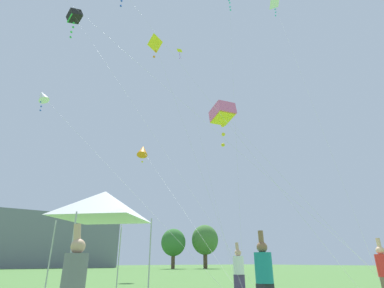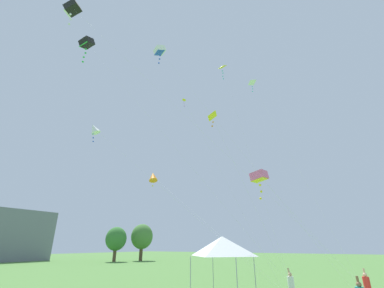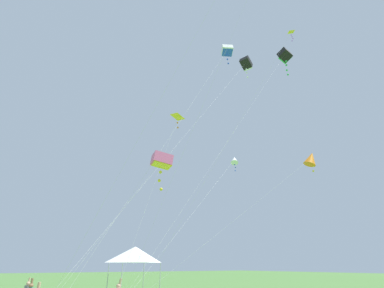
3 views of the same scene
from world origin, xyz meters
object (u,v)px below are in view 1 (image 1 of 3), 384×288
(person_teal_shirt, at_px, (264,276))
(kite_white_delta_7, at_px, (275,5))
(person_white_shirt, at_px, (239,270))
(person_grey_shirt, at_px, (73,286))
(kite_pink_box_3, at_px, (223,114))
(kite_white_diamond_8, at_px, (43,96))
(festival_tent, at_px, (104,205))
(kite_yellow_delta_9, at_px, (181,55))
(kite_black_box_6, at_px, (75,17))
(kite_yellow_delta_0, at_px, (155,45))
(kite_orange_diamond_2, at_px, (143,151))

(person_teal_shirt, bearing_deg, kite_white_delta_7, -124.39)
(person_white_shirt, xyz_separation_m, person_grey_shirt, (-7.06, -3.58, -0.05))
(kite_pink_box_3, bearing_deg, kite_white_diamond_8, 120.51)
(festival_tent, distance_m, person_white_shirt, 5.71)
(kite_yellow_delta_9, bearing_deg, person_white_shirt, -112.11)
(kite_pink_box_3, height_order, kite_yellow_delta_9, kite_yellow_delta_9)
(kite_black_box_6, distance_m, kite_white_diamond_8, 17.43)
(person_white_shirt, xyz_separation_m, kite_yellow_delta_0, (-1.77, 4.42, 12.62))
(kite_orange_diamond_2, relative_size, kite_white_delta_7, 0.62)
(kite_orange_diamond_2, bearing_deg, person_grey_shirt, -118.62)
(festival_tent, xyz_separation_m, kite_black_box_6, (0.73, 19.04, 25.14))
(kite_white_diamond_8, bearing_deg, person_teal_shirt, -79.91)
(kite_yellow_delta_0, height_order, kite_yellow_delta_9, kite_yellow_delta_9)
(person_teal_shirt, height_order, kite_black_box_6, kite_black_box_6)
(kite_pink_box_3, xyz_separation_m, kite_yellow_delta_9, (3.44, 9.40, 11.38))
(person_grey_shirt, distance_m, kite_black_box_6, 37.52)
(person_white_shirt, relative_size, kite_orange_diamond_2, 0.13)
(person_teal_shirt, relative_size, person_grey_shirt, 1.05)
(person_teal_shirt, relative_size, kite_orange_diamond_2, 0.12)
(kite_white_diamond_8, bearing_deg, kite_yellow_delta_0, -65.35)
(kite_yellow_delta_0, bearing_deg, kite_yellow_delta_9, 46.84)
(person_grey_shirt, xyz_separation_m, kite_white_diamond_8, (0.92, 17.53, 12.11))
(kite_orange_diamond_2, height_order, kite_black_box_6, kite_black_box_6)
(person_white_shirt, xyz_separation_m, kite_orange_diamond_2, (2.73, 14.38, 9.68))
(kite_orange_diamond_2, xyz_separation_m, kite_pink_box_3, (-1.66, -12.67, -2.05))
(person_grey_shirt, bearing_deg, kite_black_box_6, -11.40)
(person_grey_shirt, relative_size, kite_white_delta_7, 0.07)
(kite_white_delta_7, xyz_separation_m, kite_white_diamond_8, (-16.88, 9.75, -11.25))
(festival_tent, bearing_deg, kite_white_diamond_8, 98.41)
(kite_white_delta_7, bearing_deg, person_white_shirt, -158.61)
(kite_yellow_delta_9, bearing_deg, person_grey_shirt, -128.25)
(kite_orange_diamond_2, bearing_deg, kite_white_diamond_8, -177.28)
(person_grey_shirt, height_order, kite_black_box_6, kite_black_box_6)
(kite_yellow_delta_0, relative_size, kite_white_diamond_8, 0.95)
(kite_yellow_delta_0, xyz_separation_m, kite_pink_box_3, (2.84, -2.71, -4.99))
(person_white_shirt, height_order, kite_white_diamond_8, kite_white_diamond_8)
(kite_white_delta_7, height_order, kite_yellow_delta_9, kite_white_delta_7)
(person_grey_shirt, bearing_deg, festival_tent, -26.44)
(kite_white_diamond_8, bearing_deg, person_white_shirt, -66.24)
(person_white_shirt, bearing_deg, kite_black_box_6, 36.27)
(kite_yellow_delta_0, height_order, kite_white_diamond_8, kite_yellow_delta_0)
(kite_black_box_6, distance_m, kite_white_delta_7, 23.09)
(person_grey_shirt, relative_size, kite_black_box_6, 0.06)
(person_white_shirt, bearing_deg, kite_pink_box_3, -5.64)
(person_white_shirt, bearing_deg, kite_yellow_delta_0, 48.29)
(kite_white_delta_7, bearing_deg, kite_white_diamond_8, 150.00)
(festival_tent, distance_m, kite_white_diamond_8, 14.99)
(festival_tent, xyz_separation_m, kite_white_delta_7, (15.21, 1.54, 20.96))
(person_grey_shirt, height_order, kite_white_delta_7, kite_white_delta_7)
(person_teal_shirt, bearing_deg, kite_white_diamond_8, -54.79)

